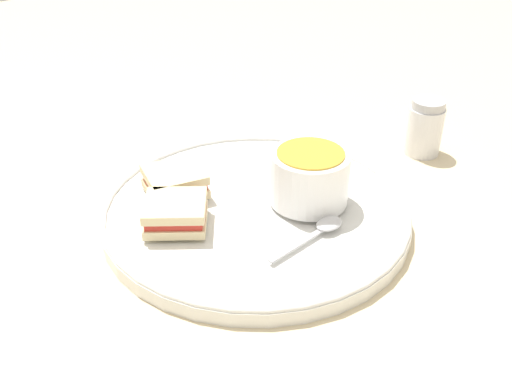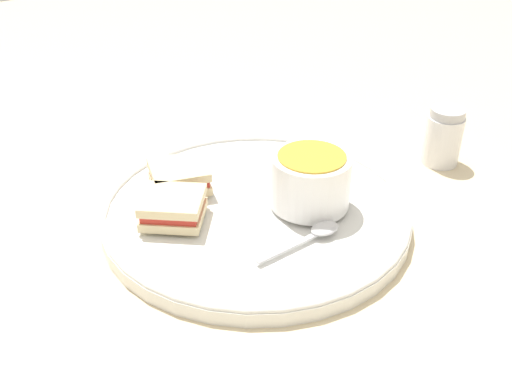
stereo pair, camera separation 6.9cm
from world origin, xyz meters
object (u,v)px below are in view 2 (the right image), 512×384
object	(u,v)px
soup_bowl	(311,180)
spoon	(319,231)
sandwich_half_near	(179,177)
sandwich_half_far	(173,207)
salt_shaker	(443,137)

from	to	relation	value
soup_bowl	spoon	world-z (taller)	soup_bowl
sandwich_half_near	sandwich_half_far	distance (m)	0.07
salt_shaker	sandwich_half_near	bearing A→B (deg)	-104.52
soup_bowl	spoon	distance (m)	0.07
sandwich_half_far	salt_shaker	xyz separation A→B (m)	(0.03, 0.38, 0.00)
salt_shaker	spoon	bearing A→B (deg)	-73.72
sandwich_half_far	salt_shaker	world-z (taller)	salt_shaker
sandwich_half_near	sandwich_half_far	xyz separation A→B (m)	(0.06, -0.03, 0.00)
spoon	salt_shaker	distance (m)	0.27
salt_shaker	sandwich_half_far	bearing A→B (deg)	-94.79
spoon	salt_shaker	size ratio (longest dim) A/B	1.37
soup_bowl	salt_shaker	world-z (taller)	soup_bowl
spoon	salt_shaker	bearing A→B (deg)	9.99
sandwich_half_near	soup_bowl	bearing A→B (deg)	46.01
soup_bowl	spoon	size ratio (longest dim) A/B	0.84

